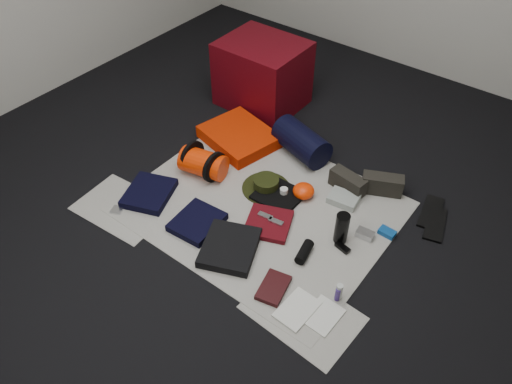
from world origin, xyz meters
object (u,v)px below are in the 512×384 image
Objects in this scene: red_cabinet at (262,74)px; compact_camera at (365,234)px; water_bottle at (342,228)px; paperback_book at (273,288)px; sleeping_pad at (239,137)px; navy_duffel at (301,142)px; stuff_sack at (203,163)px.

red_cabinet reaches higher than compact_camera.
water_bottle reaches higher than compact_camera.
compact_camera is at bearing 59.52° from paperback_book.
water_bottle is at bearing -19.43° from sleeping_pad.
paperback_book is (1.16, -1.44, -0.24)m from red_cabinet.
compact_camera reaches higher than paperback_book.
sleeping_pad is 2.48× the size of water_bottle.
paperback_book is (-0.21, -0.65, -0.01)m from compact_camera.
paperback_book is (-0.11, -0.53, -0.09)m from water_bottle.
navy_duffel is 0.86m from compact_camera.
navy_duffel is (0.44, 0.16, 0.06)m from sleeping_pad.
compact_camera is at bearing 46.92° from water_bottle.
paperback_book is at bearing -51.28° from red_cabinet.
compact_camera is (0.11, 0.11, -0.08)m from water_bottle.
sleeping_pad reaches higher than compact_camera.
sleeping_pad reaches higher than paperback_book.
red_cabinet reaches higher than sleeping_pad.
sleeping_pad is at bearing 161.86° from compact_camera.
sleeping_pad is 2.43× the size of paperback_book.
paperback_book is at bearing -113.51° from compact_camera.
stuff_sack reaches higher than sleeping_pad.
red_cabinet is 1.57m from water_bottle.
water_bottle is 0.98× the size of paperback_book.
water_bottle reaches higher than paperback_book.
compact_camera is (1.19, -0.27, -0.03)m from sleeping_pad.
red_cabinet is 5.94× the size of compact_camera.
red_cabinet reaches higher than stuff_sack.
stuff_sack is at bearing -177.76° from compact_camera.
navy_duffel is 2.03× the size of water_bottle.
navy_duffel is 1.20m from paperback_book.
sleeping_pad is at bearing 160.57° from water_bottle.
navy_duffel is at bearing 104.21° from paperback_book.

